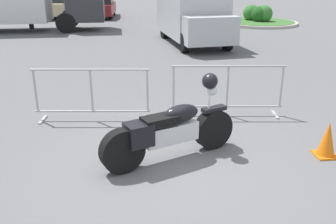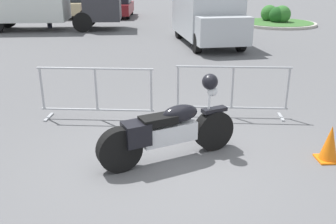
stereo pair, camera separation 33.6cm
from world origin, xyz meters
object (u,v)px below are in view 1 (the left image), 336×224
object	(u,v)px
delivery_van	(192,13)
parked_car_tan	(55,5)
crowd_barrier_far	(227,90)
parked_car_black	(8,6)
parked_car_maroon	(101,7)
crowd_barrier_near	(92,94)
motorcycle	(171,130)
pedestrian	(30,11)
traffic_cone	(327,140)

from	to	relation	value
delivery_van	parked_car_tan	distance (m)	12.54
crowd_barrier_far	parked_car_black	world-z (taller)	parked_car_black
parked_car_maroon	crowd_barrier_near	bearing A→B (deg)	-174.74
parked_car_maroon	motorcycle	bearing A→B (deg)	-171.14
pedestrian	parked_car_tan	bearing A→B (deg)	-47.36
motorcycle	crowd_barrier_far	world-z (taller)	motorcycle
motorcycle	traffic_cone	size ratio (longest dim) A/B	3.74
motorcycle	parked_car_maroon	distance (m)	20.20
motorcycle	crowd_barrier_near	xyz separation A→B (m)	(-1.36, 1.79, 0.05)
delivery_van	motorcycle	bearing A→B (deg)	-18.51
parked_car_black	traffic_cone	size ratio (longest dim) A/B	7.31
parked_car_black	parked_car_tan	size ratio (longest dim) A/B	0.97
motorcycle	delivery_van	xyz separation A→B (m)	(2.02, 10.20, 0.74)
crowd_barrier_near	pedestrian	xyz separation A→B (m)	(-4.25, 13.31, 0.36)
parked_car_tan	delivery_van	bearing A→B (deg)	-142.10
crowd_barrier_near	delivery_van	size ratio (longest dim) A/B	0.44
parked_car_maroon	parked_car_tan	bearing A→B (deg)	86.03
parked_car_black	delivery_van	bearing A→B (deg)	-132.95
delivery_van	parked_car_maroon	size ratio (longest dim) A/B	1.29
delivery_van	crowd_barrier_near	bearing A→B (deg)	-29.23
crowd_barrier_near	crowd_barrier_far	distance (m)	2.73
motorcycle	parked_car_tan	size ratio (longest dim) A/B	0.50
crowd_barrier_far	pedestrian	size ratio (longest dim) A/B	1.35
parked_car_tan	crowd_barrier_far	bearing A→B (deg)	-158.05
motorcycle	parked_car_tan	xyz separation A→B (m)	(-5.26, 20.39, 0.25)
parked_car_black	traffic_cone	xyz separation A→B (m)	(10.75, -20.72, -0.44)
parked_car_maroon	traffic_cone	size ratio (longest dim) A/B	6.82
delivery_van	pedestrian	xyz separation A→B (m)	(-7.63, 4.91, -0.32)
parked_car_black	traffic_cone	world-z (taller)	parked_car_black
crowd_barrier_far	parked_car_tan	xyz separation A→B (m)	(-6.63, 18.60, 0.20)
crowd_barrier_far	parked_car_tan	size ratio (longest dim) A/B	0.51
parked_car_maroon	traffic_cone	xyz separation A→B (m)	(4.81, -20.23, -0.39)
crowd_barrier_far	parked_car_black	bearing A→B (deg)	117.09
delivery_van	parked_car_tan	size ratio (longest dim) A/B	1.17
crowd_barrier_far	parked_car_maroon	world-z (taller)	parked_car_maroon
delivery_van	pedestrian	world-z (taller)	delivery_van
delivery_van	traffic_cone	bearing A→B (deg)	-4.56
parked_car_maroon	traffic_cone	bearing A→B (deg)	-164.28
crowd_barrier_far	parked_car_black	xyz separation A→B (m)	(-9.60, 18.77, 0.17)
delivery_van	parked_car_black	size ratio (longest dim) A/B	1.21
crowd_barrier_near	parked_car_maroon	world-z (taller)	parked_car_maroon
parked_car_maroon	pedestrian	xyz separation A→B (m)	(-3.32, -4.96, 0.24)
parked_car_black	traffic_cone	distance (m)	23.35
crowd_barrier_near	crowd_barrier_far	size ratio (longest dim) A/B	1.00
crowd_barrier_near	parked_car_tan	world-z (taller)	parked_car_tan
motorcycle	pedestrian	world-z (taller)	pedestrian
crowd_barrier_near	parked_car_maroon	xyz separation A→B (m)	(-0.93, 18.27, 0.13)
crowd_barrier_far	pedestrian	distance (m)	15.03
traffic_cone	parked_car_tan	bearing A→B (deg)	110.74
crowd_barrier_far	delivery_van	distance (m)	8.46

